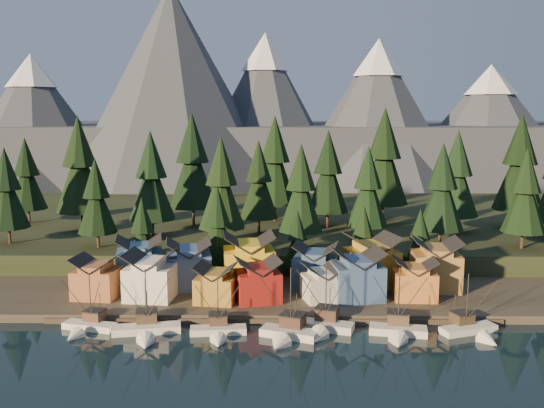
{
  "coord_description": "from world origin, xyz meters",
  "views": [
    {
      "loc": [
        0.78,
        -86.22,
        36.88
      ],
      "look_at": [
        -0.32,
        30.0,
        18.86
      ],
      "focal_mm": 40.0,
      "sensor_mm": 36.0,
      "label": 1
    }
  ],
  "objects_px": {
    "boat_1": "(146,323)",
    "house_front_1": "(150,274)",
    "boat_6": "(473,323)",
    "boat_3": "(287,324)",
    "boat_5": "(398,322)",
    "house_back_1": "(189,263)",
    "boat_2": "(218,324)",
    "boat_0": "(86,320)",
    "house_front_0": "(96,276)",
    "house_back_0": "(140,260)",
    "boat_4": "(323,317)"
  },
  "relations": [
    {
      "from": "boat_1",
      "to": "house_front_1",
      "type": "xyz_separation_m",
      "value": [
        -2.36,
        15.13,
        4.11
      ]
    },
    {
      "from": "boat_6",
      "to": "house_front_1",
      "type": "xyz_separation_m",
      "value": [
        -56.49,
        14.41,
        4.19
      ]
    },
    {
      "from": "boat_3",
      "to": "boat_6",
      "type": "bearing_deg",
      "value": 24.55
    },
    {
      "from": "boat_5",
      "to": "house_back_1",
      "type": "bearing_deg",
      "value": 159.56
    },
    {
      "from": "boat_2",
      "to": "boat_1",
      "type": "bearing_deg",
      "value": 174.21
    },
    {
      "from": "boat_0",
      "to": "house_front_0",
      "type": "height_order",
      "value": "boat_0"
    },
    {
      "from": "boat_0",
      "to": "house_back_0",
      "type": "height_order",
      "value": "house_back_0"
    },
    {
      "from": "boat_1",
      "to": "house_front_0",
      "type": "xyz_separation_m",
      "value": [
        -12.84,
        15.93,
        3.53
      ]
    },
    {
      "from": "boat_2",
      "to": "boat_6",
      "type": "bearing_deg",
      "value": -4.44
    },
    {
      "from": "boat_2",
      "to": "boat_5",
      "type": "relative_size",
      "value": 0.86
    },
    {
      "from": "boat_6",
      "to": "house_back_1",
      "type": "bearing_deg",
      "value": 136.35
    },
    {
      "from": "boat_2",
      "to": "boat_5",
      "type": "bearing_deg",
      "value": -5.5
    },
    {
      "from": "boat_3",
      "to": "boat_6",
      "type": "distance_m",
      "value": 30.91
    },
    {
      "from": "boat_1",
      "to": "house_back_0",
      "type": "distance_m",
      "value": 25.82
    },
    {
      "from": "boat_0",
      "to": "house_front_0",
      "type": "relative_size",
      "value": 1.23
    },
    {
      "from": "boat_1",
      "to": "boat_4",
      "type": "relative_size",
      "value": 0.98
    },
    {
      "from": "boat_1",
      "to": "boat_6",
      "type": "relative_size",
      "value": 1.13
    },
    {
      "from": "house_front_0",
      "to": "house_back_0",
      "type": "distance_m",
      "value": 10.76
    },
    {
      "from": "boat_0",
      "to": "house_front_1",
      "type": "xyz_separation_m",
      "value": [
        8.23,
        13.3,
        4.25
      ]
    },
    {
      "from": "boat_3",
      "to": "house_back_0",
      "type": "xyz_separation_m",
      "value": [
        -29.8,
        26.07,
        4.06
      ]
    },
    {
      "from": "boat_6",
      "to": "house_back_0",
      "type": "distance_m",
      "value": 65.32
    },
    {
      "from": "boat_1",
      "to": "house_back_0",
      "type": "height_order",
      "value": "house_back_0"
    },
    {
      "from": "boat_2",
      "to": "house_back_1",
      "type": "height_order",
      "value": "house_back_1"
    },
    {
      "from": "boat_4",
      "to": "house_back_0",
      "type": "xyz_separation_m",
      "value": [
        -35.93,
        22.66,
        4.09
      ]
    },
    {
      "from": "boat_1",
      "to": "house_front_0",
      "type": "relative_size",
      "value": 1.45
    },
    {
      "from": "house_front_1",
      "to": "boat_1",
      "type": "bearing_deg",
      "value": -75.21
    },
    {
      "from": "house_back_0",
      "to": "house_back_1",
      "type": "height_order",
      "value": "house_back_0"
    },
    {
      "from": "boat_1",
      "to": "boat_6",
      "type": "height_order",
      "value": "boat_1"
    },
    {
      "from": "boat_5",
      "to": "house_back_0",
      "type": "bearing_deg",
      "value": 163.2
    },
    {
      "from": "boat_2",
      "to": "boat_6",
      "type": "xyz_separation_m",
      "value": [
        42.21,
        0.78,
        0.08
      ]
    },
    {
      "from": "boat_5",
      "to": "boat_6",
      "type": "height_order",
      "value": "boat_5"
    },
    {
      "from": "house_back_1",
      "to": "house_back_0",
      "type": "bearing_deg",
      "value": 158.24
    },
    {
      "from": "boat_0",
      "to": "house_front_0",
      "type": "distance_m",
      "value": 14.74
    },
    {
      "from": "boat_0",
      "to": "boat_4",
      "type": "relative_size",
      "value": 0.83
    },
    {
      "from": "boat_6",
      "to": "boat_5",
      "type": "bearing_deg",
      "value": 163.24
    },
    {
      "from": "boat_6",
      "to": "house_back_1",
      "type": "relative_size",
      "value": 1.11
    },
    {
      "from": "boat_4",
      "to": "boat_5",
      "type": "relative_size",
      "value": 1.03
    },
    {
      "from": "boat_6",
      "to": "house_front_1",
      "type": "height_order",
      "value": "house_front_1"
    },
    {
      "from": "boat_0",
      "to": "house_back_1",
      "type": "distance_m",
      "value": 25.56
    },
    {
      "from": "house_front_1",
      "to": "house_front_0",
      "type": "bearing_deg",
      "value": -178.46
    },
    {
      "from": "house_back_0",
      "to": "house_back_1",
      "type": "bearing_deg",
      "value": -23.54
    },
    {
      "from": "house_back_0",
      "to": "boat_5",
      "type": "bearing_deg",
      "value": -38.71
    },
    {
      "from": "boat_1",
      "to": "boat_3",
      "type": "distance_m",
      "value": 23.35
    },
    {
      "from": "boat_5",
      "to": "boat_2",
      "type": "bearing_deg",
      "value": -169.69
    },
    {
      "from": "boat_6",
      "to": "house_front_0",
      "type": "bearing_deg",
      "value": 146.88
    },
    {
      "from": "boat_1",
      "to": "house_back_1",
      "type": "relative_size",
      "value": 1.25
    },
    {
      "from": "boat_4",
      "to": "boat_5",
      "type": "bearing_deg",
      "value": 8.33
    },
    {
      "from": "boat_3",
      "to": "house_front_0",
      "type": "relative_size",
      "value": 1.47
    },
    {
      "from": "boat_4",
      "to": "house_front_1",
      "type": "bearing_deg",
      "value": 174.97
    },
    {
      "from": "boat_0",
      "to": "boat_2",
      "type": "relative_size",
      "value": 1.0
    }
  ]
}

